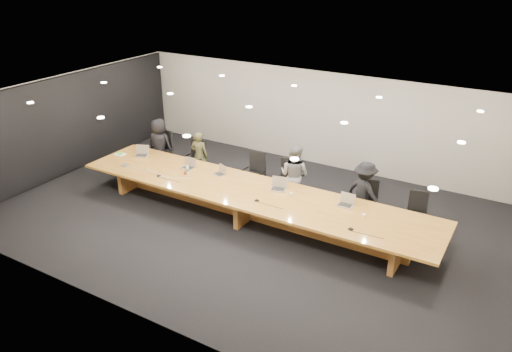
% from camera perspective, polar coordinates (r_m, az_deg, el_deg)
% --- Properties ---
extents(ground, '(12.00, 12.00, 0.00)m').
position_cam_1_polar(ground, '(12.03, -0.73, -4.85)').
color(ground, black).
rests_on(ground, ground).
extents(back_wall, '(12.00, 0.02, 2.80)m').
position_cam_1_polar(back_wall, '(14.78, 7.35, 6.49)').
color(back_wall, beige).
rests_on(back_wall, ground).
extents(left_wall_panel, '(0.08, 7.84, 2.74)m').
position_cam_1_polar(left_wall_panel, '(15.20, -20.39, 5.54)').
color(left_wall_panel, black).
rests_on(left_wall_panel, ground).
extents(conference_table, '(9.00, 1.80, 0.75)m').
position_cam_1_polar(conference_table, '(11.79, -0.74, -2.64)').
color(conference_table, '#966320').
rests_on(conference_table, ground).
extents(chair_far_left, '(0.72, 0.72, 1.19)m').
position_cam_1_polar(chair_far_left, '(14.73, -10.79, 2.87)').
color(chair_far_left, black).
rests_on(chair_far_left, ground).
extents(chair_left, '(0.60, 0.60, 1.11)m').
position_cam_1_polar(chair_left, '(14.05, -7.05, 1.90)').
color(chair_left, black).
rests_on(chair_left, ground).
extents(chair_mid_left, '(0.59, 0.59, 1.13)m').
position_cam_1_polar(chair_mid_left, '(13.06, -0.28, 0.36)').
color(chair_mid_left, black).
rests_on(chair_mid_left, ground).
extents(chair_mid_right, '(0.67, 0.67, 1.17)m').
position_cam_1_polar(chair_mid_right, '(12.51, 3.56, -0.72)').
color(chair_mid_right, black).
rests_on(chair_mid_right, ground).
extents(chair_right, '(0.66, 0.66, 1.03)m').
position_cam_1_polar(chair_right, '(11.94, 12.69, -2.93)').
color(chair_right, black).
rests_on(chair_right, ground).
extents(chair_far_right, '(0.62, 0.62, 1.01)m').
position_cam_1_polar(chair_far_right, '(11.75, 17.91, -4.12)').
color(chair_far_right, black).
rests_on(chair_far_right, ground).
extents(person_a, '(0.82, 0.60, 1.55)m').
position_cam_1_polar(person_a, '(14.65, -10.93, 3.49)').
color(person_a, black).
rests_on(person_a, ground).
extents(person_b, '(0.56, 0.42, 1.39)m').
position_cam_1_polar(person_b, '(13.91, -6.49, 2.31)').
color(person_b, '#3B3920').
rests_on(person_b, ground).
extents(person_c, '(0.82, 0.66, 1.61)m').
position_cam_1_polar(person_c, '(12.37, 4.40, 0.09)').
color(person_c, '#5F5F62').
rests_on(person_c, ground).
extents(person_d, '(1.10, 0.85, 1.50)m').
position_cam_1_polar(person_d, '(11.87, 12.26, -1.81)').
color(person_d, black).
rests_on(person_d, ground).
extents(laptop_a, '(0.44, 0.39, 0.29)m').
position_cam_1_polar(laptop_a, '(13.96, -13.02, 2.78)').
color(laptop_a, '#BAA78E').
rests_on(laptop_a, conference_table).
extents(laptop_b, '(0.33, 0.24, 0.26)m').
position_cam_1_polar(laptop_b, '(12.95, -7.80, 1.43)').
color(laptop_b, '#BCAC8F').
rests_on(laptop_b, conference_table).
extents(laptop_c, '(0.37, 0.32, 0.24)m').
position_cam_1_polar(laptop_c, '(12.49, -4.27, 0.66)').
color(laptop_c, '#C7B698').
rests_on(laptop_c, conference_table).
extents(laptop_d, '(0.42, 0.34, 0.29)m').
position_cam_1_polar(laptop_d, '(11.65, 2.57, -0.94)').
color(laptop_d, tan).
rests_on(laptop_d, conference_table).
extents(laptop_e, '(0.35, 0.26, 0.27)m').
position_cam_1_polar(laptop_e, '(11.09, 10.20, -2.76)').
color(laptop_e, '#BBAE8F').
rests_on(laptop_e, conference_table).
extents(water_bottle, '(0.09, 0.09, 0.21)m').
position_cam_1_polar(water_bottle, '(12.63, -7.84, 0.70)').
color(water_bottle, silver).
rests_on(water_bottle, conference_table).
extents(amber_mug, '(0.09, 0.09, 0.09)m').
position_cam_1_polar(amber_mug, '(12.63, -8.09, 0.37)').
color(amber_mug, maroon).
rests_on(amber_mug, conference_table).
extents(paper_cup_near, '(0.09, 0.09, 0.09)m').
position_cam_1_polar(paper_cup_near, '(11.42, 4.03, -2.10)').
color(paper_cup_near, silver).
rests_on(paper_cup_near, conference_table).
extents(paper_cup_far, '(0.08, 0.08, 0.09)m').
position_cam_1_polar(paper_cup_far, '(10.73, 12.21, -4.46)').
color(paper_cup_far, white).
rests_on(paper_cup_far, conference_table).
extents(notepad, '(0.28, 0.23, 0.02)m').
position_cam_1_polar(notepad, '(14.26, -15.29, 2.41)').
color(notepad, white).
rests_on(notepad, conference_table).
extents(lime_gadget, '(0.20, 0.16, 0.03)m').
position_cam_1_polar(lime_gadget, '(14.25, -15.28, 2.49)').
color(lime_gadget, green).
rests_on(lime_gadget, notepad).
extents(av_box, '(0.19, 0.14, 0.03)m').
position_cam_1_polar(av_box, '(13.47, -14.74, 1.20)').
color(av_box, '#B7B8BC').
rests_on(av_box, conference_table).
extents(mic_left, '(0.16, 0.16, 0.03)m').
position_cam_1_polar(mic_left, '(12.66, -11.06, 0.08)').
color(mic_left, black).
rests_on(mic_left, conference_table).
extents(mic_center, '(0.14, 0.14, 0.03)m').
position_cam_1_polar(mic_center, '(11.20, 0.10, -2.77)').
color(mic_center, black).
rests_on(mic_center, conference_table).
extents(mic_right, '(0.13, 0.13, 0.03)m').
position_cam_1_polar(mic_right, '(10.26, 10.78, -5.91)').
color(mic_right, black).
rests_on(mic_right, conference_table).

